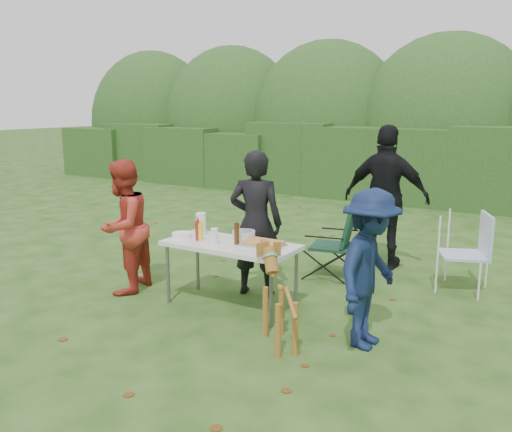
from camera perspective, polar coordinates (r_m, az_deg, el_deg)
The scene contains 20 objects.
ground at distance 5.94m, azimuth -2.37°, elevation -10.60°, with size 80.00×80.00×0.00m, color #1E4211.
hedge_row at distance 13.01m, azimuth 17.48°, elevation 5.02°, with size 22.00×1.40×1.70m, color #23471C.
shrub_backdrop at distance 14.51m, azimuth 19.20°, elevation 8.53°, with size 20.00×2.60×3.20m, color #3D6628.
folding_table at distance 6.04m, azimuth -2.69°, elevation -3.35°, with size 1.50×0.70×0.74m.
person_cook at distance 6.39m, azimuth -0.02°, elevation -0.77°, with size 0.64×0.42×1.74m, color black.
person_red_jacket at distance 6.69m, azimuth -13.79°, elevation -1.11°, with size 0.79×0.61×1.62m, color #B73226.
person_black_puffy at distance 7.64m, azimuth 13.54°, elevation 1.90°, with size 1.16×0.48×1.99m, color black.
child at distance 5.15m, azimuth 11.88°, elevation -5.50°, with size 0.98×0.56×1.51m, color #0E1C3F.
dog at distance 5.14m, azimuth 2.53°, elevation -8.99°, with size 0.93×0.37×0.88m, color #946024, non-canonical shape.
camping_chair at distance 7.18m, azimuth 7.98°, elevation -2.73°, with size 0.59×0.59×0.95m, color #163A29, non-canonical shape.
lawn_chair at distance 7.08m, azimuth 21.00°, elevation -3.52°, with size 0.58×0.58×0.98m, color #5C80C7, non-canonical shape.
food_tray at distance 5.90m, azimuth 0.81°, elevation -3.07°, with size 0.45×0.30×0.02m, color #B7B7BA.
focaccia_bread at distance 5.89m, azimuth 0.81°, elevation -2.81°, with size 0.40×0.26×0.04m, color #CA8646.
mustard_bottle at distance 6.14m, azimuth -5.87°, elevation -1.67°, with size 0.06×0.06×0.20m, color yellow.
ketchup_bottle at distance 6.15m, azimuth -6.15°, elevation -1.56°, with size 0.06×0.06×0.22m, color maroon.
beer_bottle at distance 5.94m, azimuth -2.05°, elevation -1.88°, with size 0.06×0.06×0.24m, color #47230F.
paper_towel_roll at distance 6.41m, azimuth -5.81°, elevation -0.83°, with size 0.12×0.12×0.26m, color white.
cup_stack at distance 5.96m, azimuth -4.39°, elevation -2.14°, with size 0.08×0.08×0.18m, color white.
pasta_bowl at distance 6.17m, azimuth -1.29°, elevation -2.01°, with size 0.26×0.26×0.10m, color silver.
plate_stack at distance 6.34m, azimuth -7.77°, elevation -1.97°, with size 0.24×0.24×0.05m, color white.
Camera 1 is at (3.04, -4.57, 2.26)m, focal length 38.00 mm.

